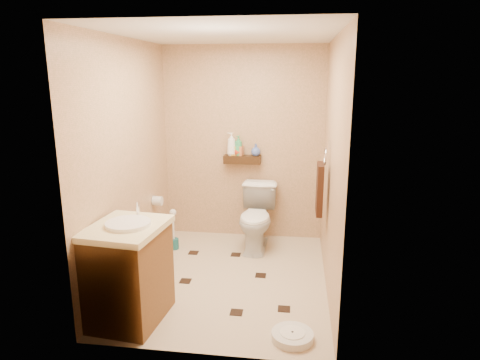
# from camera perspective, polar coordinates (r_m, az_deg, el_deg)

# --- Properties ---
(ground) EXTENTS (2.50, 2.50, 0.00)m
(ground) POSITION_cam_1_polar(r_m,az_deg,el_deg) (4.55, -1.65, -12.90)
(ground) COLOR #C2AE8E
(ground) RESTS_ON ground
(wall_back) EXTENTS (2.00, 0.04, 2.40)m
(wall_back) POSITION_cam_1_polar(r_m,az_deg,el_deg) (5.36, 0.42, 4.81)
(wall_back) COLOR tan
(wall_back) RESTS_ON ground
(wall_front) EXTENTS (2.00, 0.04, 2.40)m
(wall_front) POSITION_cam_1_polar(r_m,az_deg,el_deg) (2.96, -5.72, -2.90)
(wall_front) COLOR tan
(wall_front) RESTS_ON ground
(wall_left) EXTENTS (0.04, 2.50, 2.40)m
(wall_left) POSITION_cam_1_polar(r_m,az_deg,el_deg) (4.42, -14.69, 2.36)
(wall_left) COLOR tan
(wall_left) RESTS_ON ground
(wall_right) EXTENTS (0.04, 2.50, 2.40)m
(wall_right) POSITION_cam_1_polar(r_m,az_deg,el_deg) (4.10, 12.15, 1.64)
(wall_right) COLOR tan
(wall_right) RESTS_ON ground
(ceiling) EXTENTS (2.00, 2.50, 0.02)m
(ceiling) POSITION_cam_1_polar(r_m,az_deg,el_deg) (4.07, -1.90, 18.85)
(ceiling) COLOR silver
(ceiling) RESTS_ON wall_back
(wall_shelf) EXTENTS (0.46, 0.14, 0.10)m
(wall_shelf) POSITION_cam_1_polar(r_m,az_deg,el_deg) (5.31, 0.31, 2.76)
(wall_shelf) COLOR #37220F
(wall_shelf) RESTS_ON wall_back
(floor_accents) EXTENTS (1.21, 1.34, 0.01)m
(floor_accents) POSITION_cam_1_polar(r_m,az_deg,el_deg) (4.53, -1.24, -12.96)
(floor_accents) COLOR black
(floor_accents) RESTS_ON ground
(toilet) EXTENTS (0.44, 0.76, 0.76)m
(toilet) POSITION_cam_1_polar(r_m,az_deg,el_deg) (5.13, 2.24, -5.06)
(toilet) COLOR white
(toilet) RESTS_ON ground
(vanity) EXTENTS (0.64, 0.75, 0.98)m
(vanity) POSITION_cam_1_polar(r_m,az_deg,el_deg) (3.79, -14.57, -11.72)
(vanity) COLOR brown
(vanity) RESTS_ON ground
(bathroom_scale) EXTENTS (0.43, 0.43, 0.07)m
(bathroom_scale) POSITION_cam_1_polar(r_m,az_deg,el_deg) (3.64, 6.99, -19.93)
(bathroom_scale) COLOR silver
(bathroom_scale) RESTS_ON ground
(toilet_brush) EXTENTS (0.11, 0.11, 0.50)m
(toilet_brush) POSITION_cam_1_polar(r_m,az_deg,el_deg) (5.23, -8.83, -7.25)
(toilet_brush) COLOR #175A5D
(toilet_brush) RESTS_ON ground
(towel_ring) EXTENTS (0.12, 0.30, 0.76)m
(towel_ring) POSITION_cam_1_polar(r_m,az_deg,el_deg) (4.40, 10.62, -0.87)
(towel_ring) COLOR silver
(towel_ring) RESTS_ON wall_right
(toilet_paper) EXTENTS (0.12, 0.11, 0.12)m
(toilet_paper) POSITION_cam_1_polar(r_m,az_deg,el_deg) (5.13, -10.94, -2.75)
(toilet_paper) COLOR silver
(toilet_paper) RESTS_ON wall_left
(bottle_a) EXTENTS (0.12, 0.12, 0.28)m
(bottle_a) POSITION_cam_1_polar(r_m,az_deg,el_deg) (5.30, -1.14, 4.83)
(bottle_a) COLOR white
(bottle_a) RESTS_ON wall_shelf
(bottle_b) EXTENTS (0.10, 0.10, 0.17)m
(bottle_b) POSITION_cam_1_polar(r_m,az_deg,el_deg) (5.31, -0.95, 4.21)
(bottle_b) COLOR yellow
(bottle_b) RESTS_ON wall_shelf
(bottle_c) EXTENTS (0.10, 0.10, 0.13)m
(bottle_c) POSITION_cam_1_polar(r_m,az_deg,el_deg) (5.30, -0.28, 3.98)
(bottle_c) COLOR #B82F15
(bottle_c) RESTS_ON wall_shelf
(bottle_d) EXTENTS (0.13, 0.13, 0.25)m
(bottle_d) POSITION_cam_1_polar(r_m,az_deg,el_deg) (5.29, -0.20, 4.62)
(bottle_d) COLOR #359F61
(bottle_d) RESTS_ON wall_shelf
(bottle_e) EXTENTS (0.10, 0.10, 0.18)m
(bottle_e) POSITION_cam_1_polar(r_m,az_deg,el_deg) (5.29, -0.04, 4.23)
(bottle_e) COLOR #C66E42
(bottle_e) RESTS_ON wall_shelf
(bottle_f) EXTENTS (0.17, 0.17, 0.15)m
(bottle_f) POSITION_cam_1_polar(r_m,az_deg,el_deg) (5.27, 2.12, 4.04)
(bottle_f) COLOR #475FB1
(bottle_f) RESTS_ON wall_shelf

